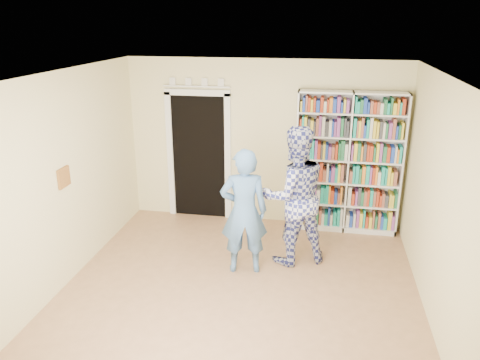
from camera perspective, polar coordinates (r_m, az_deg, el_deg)
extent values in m
plane|color=#956A48|center=(5.94, -0.50, -14.47)|extent=(5.00, 5.00, 0.00)
plane|color=white|center=(4.98, -0.59, 12.34)|extent=(5.00, 5.00, 0.00)
plane|color=beige|center=(7.66, 2.96, 4.50)|extent=(4.50, 0.00, 4.50)
plane|color=beige|center=(6.12, -21.72, -0.74)|extent=(0.00, 5.00, 5.00)
plane|color=beige|center=(5.40, 23.70, -3.64)|extent=(0.00, 5.00, 5.00)
cube|color=white|center=(7.53, 13.02, 1.97)|extent=(1.64, 0.31, 2.25)
cube|color=white|center=(7.53, 13.02, 1.97)|extent=(0.03, 0.31, 2.25)
cube|color=black|center=(7.94, -5.00, 2.73)|extent=(0.90, 0.03, 2.10)
cube|color=white|center=(8.07, -8.47, 2.86)|extent=(0.10, 0.06, 2.20)
cube|color=white|center=(7.81, -1.48, 2.52)|extent=(0.10, 0.06, 2.20)
cube|color=white|center=(7.68, -5.27, 10.58)|extent=(1.10, 0.06, 0.10)
cube|color=white|center=(7.66, -5.31, 11.31)|extent=(1.10, 0.08, 0.02)
cube|color=maroon|center=(6.25, -20.69, 0.30)|extent=(0.03, 0.25, 0.25)
imported|color=#4F7AB0|center=(6.19, 0.48, -3.89)|extent=(0.70, 0.54, 1.73)
imported|color=navy|center=(6.45, 6.57, -1.95)|extent=(1.17, 1.07, 1.96)
cube|color=white|center=(6.27, 7.23, -2.22)|extent=(0.20, 0.09, 0.30)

